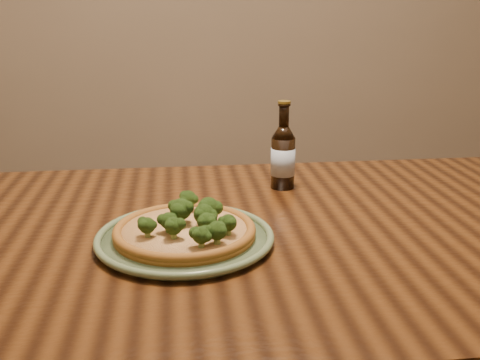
{
  "coord_description": "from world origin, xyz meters",
  "views": [
    {
      "loc": [
        -0.33,
        -0.91,
        1.17
      ],
      "look_at": [
        -0.21,
        0.19,
        0.82
      ],
      "focal_mm": 42.0,
      "sensor_mm": 36.0,
      "label": 1
    }
  ],
  "objects": [
    {
      "name": "pizza",
      "position": [
        -0.32,
        0.04,
        0.78
      ],
      "size": [
        0.26,
        0.26,
        0.07
      ],
      "rotation": [
        0.0,
        0.0,
        -0.15
      ],
      "color": "brown",
      "rests_on": "plate"
    },
    {
      "name": "beer_bottle",
      "position": [
        -0.09,
        0.34,
        0.83
      ],
      "size": [
        0.06,
        0.06,
        0.21
      ],
      "rotation": [
        0.0,
        0.0,
        0.34
      ],
      "color": "black",
      "rests_on": "table"
    },
    {
      "name": "table",
      "position": [
        0.0,
        0.1,
        0.66
      ],
      "size": [
        1.6,
        0.9,
        0.75
      ],
      "color": "#41230D",
      "rests_on": "ground"
    },
    {
      "name": "plate",
      "position": [
        -0.32,
        0.04,
        0.76
      ],
      "size": [
        0.33,
        0.33,
        0.02
      ],
      "rotation": [
        0.0,
        0.0,
        -0.13
      ],
      "color": "#5F7551",
      "rests_on": "table"
    }
  ]
}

